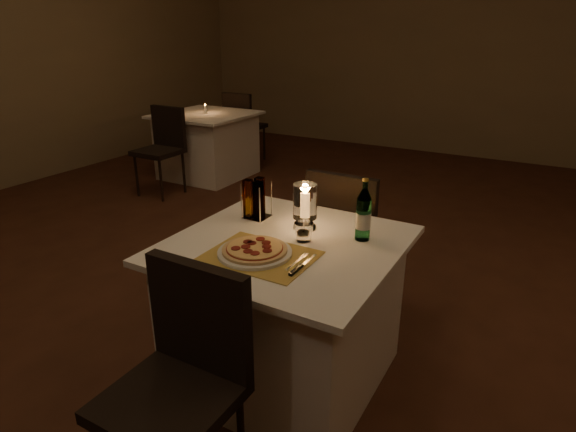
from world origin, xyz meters
The scene contains 18 objects.
floor centered at (0.00, 0.00, -0.01)m, with size 8.00×10.00×0.02m, color #492417.
wall_back centered at (0.00, 5.01, 1.50)m, with size 8.00×0.02×3.00m, color #8A7450.
main_table centered at (0.22, -0.15, 0.37)m, with size 1.00×1.00×0.74m.
chair_near centered at (0.22, -0.86, 0.55)m, with size 0.42×0.42×0.90m.
chair_far centered at (0.22, 0.57, 0.55)m, with size 0.42×0.42×0.90m.
placemat centered at (0.20, -0.33, 0.74)m, with size 0.45×0.34×0.00m, color gold.
plate centered at (0.17, -0.33, 0.75)m, with size 0.32×0.32×0.01m, color white.
pizza centered at (0.17, -0.33, 0.77)m, with size 0.28×0.28×0.02m.
fork centered at (0.37, -0.29, 0.75)m, with size 0.02×0.18×0.00m.
knife centered at (0.40, -0.36, 0.75)m, with size 0.02×0.22×0.01m.
tumbler centered at (0.29, -0.10, 0.78)m, with size 0.09×0.09×0.09m, color white, non-canonical shape.
water_bottle centered at (0.51, 0.05, 0.86)m, with size 0.07×0.07×0.29m.
hurricane_candle centered at (0.22, 0.04, 0.87)m, with size 0.12×0.12×0.22m.
cruet_caddy centered at (-0.06, 0.03, 0.84)m, with size 0.12×0.12×0.21m.
neighbor_table_left centered at (-2.35, 2.49, 0.37)m, with size 1.00×1.00×0.74m.
neighbor_chair_la centered at (-2.35, 1.77, 0.55)m, with size 0.42×0.42×0.90m.
neighbor_chair_lb centered at (-2.35, 3.20, 0.55)m, with size 0.42×0.42×0.90m.
neighbor_candle_left centered at (-2.35, 2.49, 0.79)m, with size 0.03×0.03×0.11m.
Camera 1 is at (1.22, -1.87, 1.64)m, focal length 30.00 mm.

